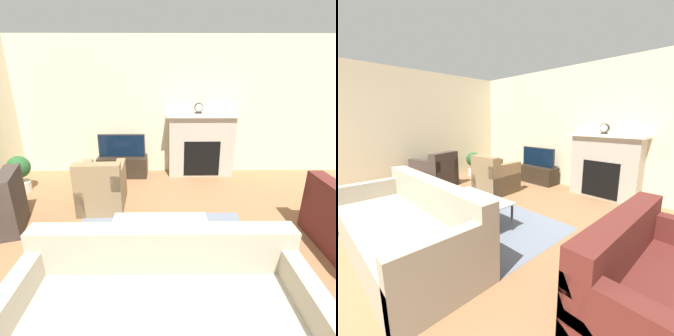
# 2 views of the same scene
# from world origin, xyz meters

# --- Properties ---
(wall_back) EXTENTS (8.91, 0.06, 2.70)m
(wall_back) POSITION_xyz_m (0.00, 4.85, 1.35)
(wall_back) COLOR beige
(wall_back) RESTS_ON ground_plane
(wall_left) EXTENTS (0.06, 7.82, 2.70)m
(wall_left) POSITION_xyz_m (-2.99, 2.41, 1.35)
(wall_left) COLOR beige
(wall_left) RESTS_ON ground_plane
(area_rug) EXTENTS (2.32, 1.78, 0.00)m
(area_rug) POSITION_xyz_m (-0.02, 2.09, 0.00)
(area_rug) COLOR slate
(area_rug) RESTS_ON ground_plane
(fireplace) EXTENTS (1.42, 0.45, 1.27)m
(fireplace) POSITION_xyz_m (0.78, 4.62, 0.66)
(fireplace) COLOR #B2A899
(fireplace) RESTS_ON ground_plane
(tv_stand) EXTENTS (0.99, 0.42, 0.41)m
(tv_stand) POSITION_xyz_m (-0.83, 4.52, 0.21)
(tv_stand) COLOR #2D2319
(tv_stand) RESTS_ON ground_plane
(tv) EXTENTS (0.93, 0.06, 0.46)m
(tv) POSITION_xyz_m (-0.83, 4.52, 0.64)
(tv) COLOR #232328
(tv) RESTS_ON tv_stand
(couch_sectional) EXTENTS (2.27, 0.98, 0.82)m
(couch_sectional) POSITION_xyz_m (0.02, 1.00, 0.28)
(couch_sectional) COLOR #9E937F
(couch_sectional) RESTS_ON ground_plane
(couch_loveseat) EXTENTS (0.88, 1.46, 0.82)m
(couch_loveseat) POSITION_xyz_m (2.33, 1.93, 0.29)
(couch_loveseat) COLOR #5B231E
(couch_loveseat) RESTS_ON ground_plane
(armchair_by_window) EXTENTS (1.04, 0.94, 0.82)m
(armchair_by_window) POSITION_xyz_m (-2.31, 2.54, 0.30)
(armchair_by_window) COLOR #3D332D
(armchair_by_window) RESTS_ON ground_plane
(armchair_accent) EXTENTS (0.72, 0.86, 0.82)m
(armchair_accent) POSITION_xyz_m (-0.95, 3.22, 0.30)
(armchair_accent) COLOR #8C704C
(armchair_accent) RESTS_ON ground_plane
(coffee_table) EXTENTS (1.12, 0.58, 0.41)m
(coffee_table) POSITION_xyz_m (-0.02, 2.01, 0.37)
(coffee_table) COLOR #333338
(coffee_table) RESTS_ON ground_plane
(potted_plant) EXTENTS (0.39, 0.39, 0.66)m
(potted_plant) POSITION_xyz_m (-2.54, 3.80, 0.38)
(potted_plant) COLOR beige
(potted_plant) RESTS_ON ground_plane
(mantel_clock) EXTENTS (0.17, 0.07, 0.20)m
(mantel_clock) POSITION_xyz_m (0.70, 4.62, 1.37)
(mantel_clock) COLOR #28231E
(mantel_clock) RESTS_ON fireplace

